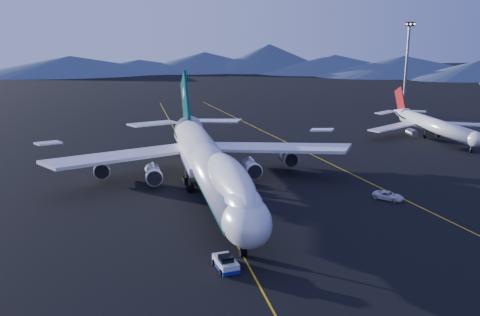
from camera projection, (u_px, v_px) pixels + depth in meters
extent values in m
plane|color=black|center=(210.00, 194.00, 96.37)|extent=(500.00, 500.00, 0.00)
cube|color=#E6AC0D|center=(210.00, 194.00, 96.37)|extent=(0.25, 220.00, 0.01)
cube|color=#E6AC0D|center=(342.00, 169.00, 112.26)|extent=(28.08, 198.09, 0.01)
cone|color=#47576D|center=(70.00, 63.00, 304.28)|extent=(100.00, 100.00, 12.00)
cone|color=#47576D|center=(205.00, 61.00, 321.63)|extent=(100.00, 100.00, 12.00)
cone|color=#47576D|center=(335.00, 62.00, 314.28)|extent=(100.00, 100.00, 12.00)
cone|color=#47576D|center=(478.00, 66.00, 283.01)|extent=(100.00, 100.00, 12.00)
cylinder|color=silver|center=(209.00, 165.00, 94.95)|extent=(6.50, 56.00, 6.50)
ellipsoid|color=silver|center=(246.00, 221.00, 68.54)|extent=(6.50, 10.40, 6.50)
ellipsoid|color=silver|center=(231.00, 181.00, 76.87)|extent=(5.13, 25.16, 5.85)
cube|color=black|center=(250.00, 218.00, 66.35)|extent=(3.60, 1.61, 1.29)
cone|color=silver|center=(186.00, 125.00, 125.86)|extent=(6.50, 12.00, 6.50)
cube|color=#043C36|center=(208.00, 168.00, 96.12)|extent=(6.24, 60.00, 1.10)
cube|color=silver|center=(204.00, 163.00, 100.41)|extent=(7.50, 13.00, 1.60)
cube|color=silver|center=(125.00, 156.00, 102.77)|extent=(30.62, 23.28, 2.83)
cube|color=silver|center=(270.00, 148.00, 109.02)|extent=(30.62, 23.28, 2.83)
cylinder|color=slate|center=(153.00, 174.00, 100.78)|extent=(2.90, 5.50, 2.90)
cylinder|color=slate|center=(102.00, 168.00, 104.87)|extent=(2.90, 5.50, 2.90)
cylinder|color=slate|center=(251.00, 167.00, 104.88)|extent=(2.90, 5.50, 2.90)
cylinder|color=slate|center=(287.00, 157.00, 113.06)|extent=(2.90, 5.50, 2.90)
cube|color=#043C36|center=(186.00, 105.00, 123.65)|extent=(0.55, 14.11, 15.94)
cube|color=silver|center=(153.00, 124.00, 125.56)|extent=(12.39, 9.47, 0.98)
cube|color=silver|center=(216.00, 121.00, 128.79)|extent=(12.39, 9.47, 0.98)
cylinder|color=black|center=(243.00, 252.00, 71.24)|extent=(0.90, 1.10, 1.10)
cube|color=silver|center=(226.00, 263.00, 67.71)|extent=(2.80, 4.68, 1.11)
cube|color=navy|center=(226.00, 266.00, 67.82)|extent=(2.93, 4.90, 0.50)
cube|color=black|center=(226.00, 257.00, 67.51)|extent=(1.82, 1.82, 0.90)
cylinder|color=silver|center=(436.00, 126.00, 139.25)|extent=(3.74, 31.51, 3.74)
ellipsoid|color=silver|center=(475.00, 139.00, 124.39)|extent=(3.74, 5.24, 3.74)
cone|color=silver|center=(400.00, 113.00, 156.79)|extent=(3.74, 6.89, 3.74)
cube|color=silver|center=(392.00, 127.00, 141.97)|extent=(16.54, 11.16, 0.34)
cube|color=silver|center=(458.00, 124.00, 146.22)|extent=(16.54, 11.16, 0.34)
cylinder|color=slate|center=(412.00, 133.00, 140.90)|extent=(1.87, 3.45, 1.87)
cylinder|color=slate|center=(448.00, 131.00, 143.24)|extent=(1.87, 3.45, 1.87)
cube|color=maroon|center=(400.00, 100.00, 156.31)|extent=(0.34, 6.71, 7.94)
imported|color=silver|center=(388.00, 196.00, 93.41)|extent=(5.41, 5.58, 1.48)
cylinder|color=black|center=(403.00, 114.00, 175.97)|extent=(2.75, 2.75, 0.46)
cylinder|color=slate|center=(406.00, 71.00, 172.39)|extent=(0.80, 0.80, 28.65)
cube|color=black|center=(410.00, 24.00, 168.67)|extent=(3.67, 0.92, 1.38)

